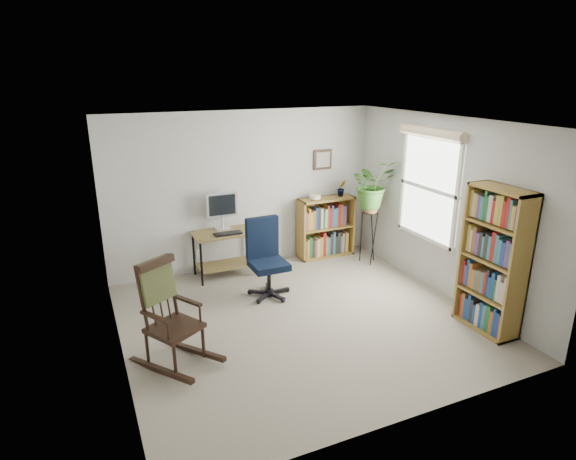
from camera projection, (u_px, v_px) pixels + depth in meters
name	position (u px, v px, depth m)	size (l,w,h in m)	color
floor	(301.00, 320.00, 5.95)	(4.20, 4.00, 0.00)	gray
ceiling	(303.00, 122.00, 5.20)	(4.20, 4.00, 0.00)	silver
wall_back	(245.00, 191.00, 7.31)	(4.20, 0.00, 2.40)	#B0B0AC
wall_front	(411.00, 298.00, 3.84)	(4.20, 0.00, 2.40)	#B0B0AC
wall_left	(111.00, 254.00, 4.76)	(0.00, 4.00, 2.40)	#B0B0AC
wall_right	(444.00, 208.00, 6.39)	(0.00, 4.00, 2.40)	#B0B0AC
window	(428.00, 189.00, 6.57)	(0.12, 1.20, 1.50)	white
desk	(226.00, 254.00, 7.15)	(0.95, 0.52, 0.69)	olive
monitor	(222.00, 211.00, 7.08)	(0.46, 0.16, 0.56)	silver
keyboard	(228.00, 234.00, 6.94)	(0.40, 0.15, 0.03)	black
office_chair	(269.00, 259.00, 6.42)	(0.59, 0.59, 1.09)	black
rocking_chair	(173.00, 314.00, 4.89)	(0.59, 0.99, 1.14)	black
low_bookshelf	(326.00, 227.00, 7.88)	(0.94, 0.31, 0.99)	olive
tall_bookshelf	(493.00, 261.00, 5.50)	(0.32, 0.75, 1.72)	olive
plant_stand	(369.00, 233.00, 7.60)	(0.27, 0.27, 0.99)	black
spider_plant	(373.00, 161.00, 7.24)	(1.69, 1.88, 1.46)	#346222
potted_plant_small	(341.00, 193.00, 7.83)	(0.13, 0.24, 0.11)	#346222
framed_picture	(323.00, 160.00, 7.67)	(0.32, 0.04, 0.32)	black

